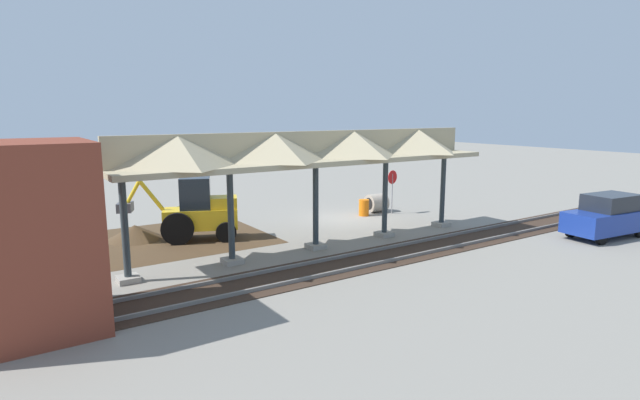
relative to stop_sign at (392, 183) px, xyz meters
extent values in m
plane|color=gray|center=(2.98, -0.32, -1.78)|extent=(120.00, 120.00, 0.00)
cube|color=#4C3823|center=(12.23, -1.25, -1.77)|extent=(8.47, 7.00, 0.01)
cube|color=#9E998E|center=(0.00, 3.72, -1.68)|extent=(0.70, 0.70, 0.20)
cylinder|color=#2D383D|center=(0.00, 3.72, 0.02)|extent=(0.24, 0.24, 3.60)
cube|color=#9E998E|center=(3.78, 3.72, -1.68)|extent=(0.70, 0.70, 0.20)
cylinder|color=#2D383D|center=(3.78, 3.72, 0.02)|extent=(0.24, 0.24, 3.60)
cube|color=#9E998E|center=(7.56, 3.72, -1.68)|extent=(0.70, 0.70, 0.20)
cylinder|color=#2D383D|center=(7.56, 3.72, 0.02)|extent=(0.24, 0.24, 3.60)
cube|color=#9E998E|center=(11.34, 3.72, -1.68)|extent=(0.70, 0.70, 0.20)
cylinder|color=#2D383D|center=(11.34, 3.72, 0.02)|extent=(0.24, 0.24, 3.60)
cube|color=#9E998E|center=(15.11, 3.72, -1.68)|extent=(0.70, 0.70, 0.20)
cylinder|color=#2D383D|center=(15.11, 3.72, 0.02)|extent=(0.24, 0.24, 3.60)
cube|color=tan|center=(7.56, 3.72, 1.92)|extent=(16.31, 3.20, 0.20)
cube|color=tan|center=(7.56, 3.72, 2.57)|extent=(16.31, 0.20, 1.10)
pyramid|color=tan|center=(1.89, 3.72, 2.57)|extent=(3.40, 3.20, 1.10)
pyramid|color=tan|center=(5.67, 3.72, 2.57)|extent=(3.40, 3.20, 1.10)
pyramid|color=tan|center=(9.45, 3.72, 2.57)|extent=(3.40, 3.20, 1.10)
pyramid|color=tan|center=(13.22, 3.72, 2.57)|extent=(3.40, 3.20, 1.10)
cube|color=slate|center=(2.98, 5.53, -1.70)|extent=(60.00, 0.08, 0.15)
cube|color=slate|center=(2.98, 6.97, -1.70)|extent=(60.00, 0.08, 0.15)
cube|color=#38281E|center=(2.98, 6.25, -1.76)|extent=(60.00, 2.58, 0.03)
cylinder|color=gray|center=(0.00, 0.00, -0.64)|extent=(0.06, 0.06, 2.27)
cylinder|color=red|center=(0.00, 0.00, 0.30)|extent=(0.75, 0.16, 0.76)
cube|color=yellow|center=(11.00, -0.38, -0.81)|extent=(3.45, 2.44, 0.90)
cube|color=#1E262D|center=(11.18, -0.46, 0.34)|extent=(1.65, 1.58, 1.40)
cube|color=yellow|center=(10.06, 0.02, -0.11)|extent=(1.49, 1.45, 0.50)
cylinder|color=black|center=(11.60, -1.42, -1.08)|extent=(1.41, 0.82, 1.40)
cylinder|color=black|center=(12.16, -0.10, -1.08)|extent=(1.41, 0.82, 1.40)
cylinder|color=black|center=(9.74, -0.56, -1.33)|extent=(0.95, 0.63, 0.90)
cylinder|color=black|center=(10.25, 0.64, -1.33)|extent=(0.95, 0.63, 0.90)
cylinder|color=yellow|center=(12.89, -1.19, 0.30)|extent=(1.05, 0.58, 1.41)
cylinder|color=yellow|center=(13.62, -1.49, 0.39)|extent=(0.80, 0.46, 1.22)
cube|color=#47474C|center=(13.92, -1.62, -0.18)|extent=(0.86, 0.97, 0.40)
cone|color=#4C3823|center=(13.47, -2.11, -1.78)|extent=(4.99, 4.99, 1.30)
cylinder|color=#9E9384|center=(0.38, -0.88, -1.25)|extent=(1.13, 1.11, 1.05)
cylinder|color=black|center=(0.91, -0.91, -1.25)|extent=(0.06, 0.68, 0.68)
cube|color=brown|center=(18.15, 6.18, 0.69)|extent=(3.52, 3.37, 4.93)
cube|color=navy|center=(-4.51, 9.48, -1.00)|extent=(4.37, 2.20, 0.95)
cube|color=#1E232B|center=(-4.72, 9.50, -0.16)|extent=(2.51, 1.79, 0.73)
cylinder|color=black|center=(-3.05, 10.06, -1.48)|extent=(0.62, 0.26, 0.60)
cylinder|color=black|center=(-3.21, 8.60, -1.48)|extent=(0.62, 0.26, 0.60)
cylinder|color=black|center=(-5.81, 10.36, -1.48)|extent=(0.62, 0.26, 0.60)
cylinder|color=black|center=(-5.97, 8.90, -1.48)|extent=(0.62, 0.26, 0.60)
cylinder|color=orange|center=(1.64, -0.46, -1.33)|extent=(0.56, 0.56, 0.90)
camera|label=1|loc=(18.67, 20.66, 3.86)|focal=28.00mm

